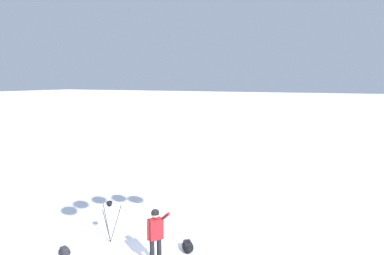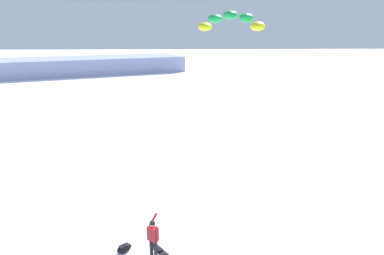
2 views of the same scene
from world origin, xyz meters
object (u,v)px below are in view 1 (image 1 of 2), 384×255
camera_tripod (110,213)px  gear_bag_small (188,246)px  snowboarder (155,232)px  gear_bag_large (65,251)px

camera_tripod → gear_bag_small: bearing=-168.8°
snowboarder → camera_tripod: 2.33m
gear_bag_large → camera_tripod: 1.74m
snowboarder → gear_bag_small: snowboarder is taller
snowboarder → gear_bag_small: (-0.40, -1.26, -0.89)m
camera_tripod → gear_bag_large: bearing=64.4°
camera_tripod → gear_bag_small: camera_tripod is taller
snowboarder → camera_tripod: snowboarder is taller
snowboarder → gear_bag_small: 1.59m
camera_tripod → gear_bag_small: (-2.60, -0.51, -0.83)m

